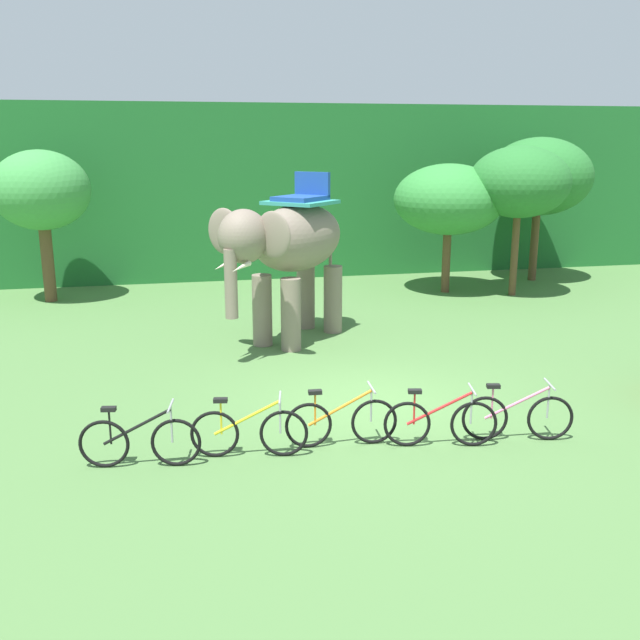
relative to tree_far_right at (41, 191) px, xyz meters
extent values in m
plane|color=#4C753D|center=(6.78, -9.81, -3.11)|extent=(80.00, 80.00, 0.00)
cube|color=#1E6028|center=(6.78, 4.99, -0.29)|extent=(36.00, 6.00, 5.63)
cylinder|color=brown|center=(0.00, 0.00, -2.03)|extent=(0.34, 0.34, 2.15)
ellipsoid|color=#3D8E42|center=(0.00, 0.00, 0.03)|extent=(2.67, 2.67, 2.20)
cylinder|color=brown|center=(11.53, -1.16, -2.18)|extent=(0.25, 0.25, 1.85)
ellipsoid|color=#338438|center=(11.53, -1.16, -0.32)|extent=(3.24, 3.24, 2.07)
cylinder|color=brown|center=(13.32, -1.98, -1.91)|extent=(0.21, 0.21, 2.39)
ellipsoid|color=#28702D|center=(13.32, -1.98, 0.21)|extent=(2.89, 2.89, 2.05)
cylinder|color=brown|center=(15.05, 0.06, -1.98)|extent=(0.26, 0.26, 2.25)
ellipsoid|color=#28702D|center=(15.05, 0.06, 0.25)|extent=(3.32, 3.32, 2.45)
ellipsoid|color=gray|center=(6.25, -5.35, -0.76)|extent=(3.01, 3.07, 1.50)
cylinder|color=gray|center=(5.91, -6.27, -2.31)|extent=(0.44, 0.44, 1.60)
cylinder|color=gray|center=(5.36, -5.74, -2.31)|extent=(0.44, 0.44, 1.60)
cylinder|color=gray|center=(7.15, -4.96, -2.31)|extent=(0.44, 0.44, 1.60)
cylinder|color=gray|center=(6.60, -4.43, -2.31)|extent=(0.44, 0.44, 1.60)
ellipsoid|color=gray|center=(4.88, -6.80, -0.51)|extent=(1.48, 1.49, 1.10)
ellipsoid|color=gray|center=(5.43, -7.12, -0.46)|extent=(0.72, 0.69, 0.96)
ellipsoid|color=gray|center=(4.53, -6.26, -0.46)|extent=(0.72, 0.69, 0.96)
cylinder|color=gray|center=(4.57, -7.12, -1.41)|extent=(0.26, 0.26, 1.40)
cone|color=beige|center=(4.76, -7.24, -1.06)|extent=(0.47, 0.49, 0.21)
cone|color=beige|center=(4.44, -6.94, -1.06)|extent=(0.47, 0.49, 0.21)
cube|color=teal|center=(6.32, -5.28, 0.02)|extent=(1.86, 1.86, 0.08)
cube|color=#1E4799|center=(6.32, -5.28, 0.11)|extent=(1.41, 1.42, 0.10)
cube|color=#1E4799|center=(6.67, -4.91, 0.39)|extent=(0.72, 0.69, 0.56)
cylinder|color=gray|center=(7.23, -4.32, -1.21)|extent=(0.08, 0.08, 0.90)
torus|color=black|center=(2.37, -11.45, -2.75)|extent=(0.71, 0.16, 0.71)
torus|color=black|center=(3.36, -11.61, -2.75)|extent=(0.71, 0.16, 0.71)
cylinder|color=black|center=(2.84, -11.53, -2.50)|extent=(0.97, 0.20, 0.54)
cylinder|color=black|center=(2.47, -11.47, -2.49)|extent=(0.03, 0.03, 0.52)
cube|color=black|center=(2.47, -11.47, -2.23)|extent=(0.21, 0.13, 0.06)
cylinder|color=#9E9EA3|center=(3.31, -11.60, -2.47)|extent=(0.03, 0.03, 0.55)
cylinder|color=#9E9EA3|center=(3.31, -11.60, -2.20)|extent=(0.11, 0.52, 0.03)
torus|color=black|center=(3.91, -11.43, -2.75)|extent=(0.71, 0.18, 0.71)
torus|color=black|center=(4.90, -11.61, -2.75)|extent=(0.71, 0.18, 0.71)
cylinder|color=yellow|center=(4.38, -11.51, -2.50)|extent=(0.96, 0.22, 0.54)
cylinder|color=yellow|center=(4.01, -11.45, -2.49)|extent=(0.03, 0.03, 0.52)
cube|color=black|center=(4.01, -11.45, -2.23)|extent=(0.21, 0.13, 0.06)
cylinder|color=#9E9EA3|center=(4.85, -11.60, -2.47)|extent=(0.03, 0.03, 0.55)
cylinder|color=#9E9EA3|center=(4.85, -11.60, -2.20)|extent=(0.12, 0.52, 0.03)
torus|color=black|center=(5.30, -11.39, -2.75)|extent=(0.71, 0.09, 0.71)
torus|color=black|center=(6.30, -11.45, -2.75)|extent=(0.71, 0.09, 0.71)
cylinder|color=orange|center=(5.78, -11.42, -2.50)|extent=(0.97, 0.11, 0.54)
cylinder|color=orange|center=(5.40, -11.39, -2.49)|extent=(0.03, 0.03, 0.52)
cube|color=black|center=(5.40, -11.39, -2.23)|extent=(0.21, 0.11, 0.06)
cylinder|color=#9E9EA3|center=(6.25, -11.45, -2.47)|extent=(0.03, 0.03, 0.55)
cylinder|color=#9E9EA3|center=(6.25, -11.45, -2.20)|extent=(0.06, 0.52, 0.03)
torus|color=black|center=(6.76, -11.65, -2.75)|extent=(0.71, 0.19, 0.71)
torus|color=black|center=(7.74, -11.85, -2.75)|extent=(0.71, 0.19, 0.71)
cylinder|color=red|center=(7.22, -11.74, -2.50)|extent=(0.96, 0.24, 0.54)
cylinder|color=red|center=(6.86, -11.67, -2.49)|extent=(0.03, 0.03, 0.52)
cube|color=black|center=(6.86, -11.67, -2.23)|extent=(0.22, 0.14, 0.06)
cylinder|color=#9E9EA3|center=(7.69, -11.84, -2.47)|extent=(0.03, 0.03, 0.55)
cylinder|color=#9E9EA3|center=(7.69, -11.84, -2.20)|extent=(0.14, 0.52, 0.03)
torus|color=black|center=(8.00, -11.67, -2.75)|extent=(0.70, 0.20, 0.71)
torus|color=black|center=(8.98, -11.88, -2.75)|extent=(0.70, 0.20, 0.71)
cylinder|color=pink|center=(8.46, -11.77, -2.50)|extent=(0.96, 0.24, 0.54)
cylinder|color=pink|center=(8.09, -11.69, -2.49)|extent=(0.03, 0.03, 0.52)
cube|color=black|center=(8.09, -11.69, -2.23)|extent=(0.22, 0.14, 0.06)
cylinder|color=#9E9EA3|center=(8.93, -11.87, -2.47)|extent=(0.03, 0.03, 0.55)
cylinder|color=#9E9EA3|center=(8.93, -11.87, -2.20)|extent=(0.14, 0.52, 0.03)
camera|label=1|loc=(3.42, -21.11, 1.38)|focal=40.00mm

